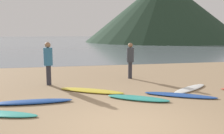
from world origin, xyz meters
The scene contains 10 objects.
ground_plane centered at (0.00, 10.00, -0.10)m, with size 120.00×120.00×0.20m, color #997C5B.
ocean_water centered at (0.00, 60.31, 0.00)m, with size 140.00×100.00×0.01m, color slate.
headland_hill centered at (20.43, 45.39, 6.64)m, with size 33.12×33.12×13.28m, color #1E3323.
surfboard_1 centered at (-2.33, 2.40, 0.05)m, with size 2.43×0.46×0.10m, color #1E479E.
surfboard_2 centered at (-0.38, 3.48, 0.04)m, with size 2.46×0.57×0.08m, color yellow.
surfboard_3 centered at (0.95, 2.15, 0.04)m, with size 2.03×0.54×0.09m, color teal.
surfboard_4 centered at (2.46, 2.24, 0.04)m, with size 2.39×0.50×0.07m, color #1E479E.
surfboard_5 centered at (3.28, 3.05, 0.04)m, with size 2.19×0.46×0.07m, color white.
person_0 centered at (1.72, 5.68, 0.97)m, with size 0.33×0.33×1.64m.
person_1 centered at (-1.91, 4.98, 1.03)m, with size 0.35×0.35×1.74m.
Camera 1 is at (-1.48, -5.24, 2.15)m, focal length 39.92 mm.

